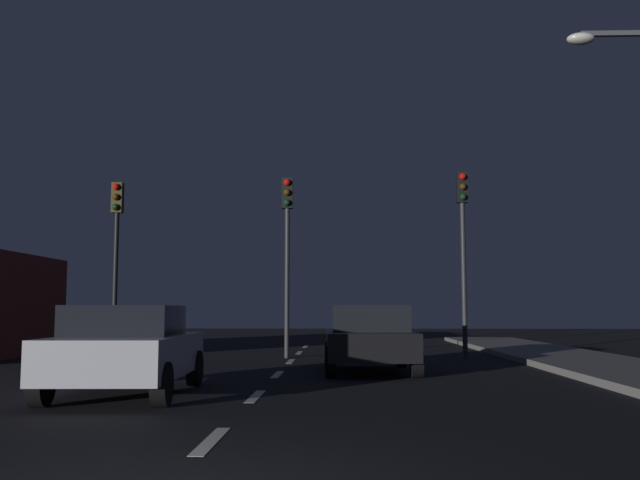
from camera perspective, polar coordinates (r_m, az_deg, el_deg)
ground_plane at (r=12.06m, az=-4.93°, el=-12.26°), size 80.00×80.00×0.00m
lane_stripe_second at (r=7.75m, az=-8.88°, el=-15.86°), size 0.16×1.60×0.01m
lane_stripe_third at (r=11.47m, az=-5.28°, el=-12.57°), size 0.16×1.60×0.01m
lane_stripe_fourth at (r=15.23m, az=-3.49°, el=-10.88°), size 0.16×1.60×0.01m
lane_stripe_fifth at (r=19.00m, az=-2.42°, el=-9.86°), size 0.16×1.60×0.01m
lane_stripe_sixth at (r=22.79m, az=-1.71°, el=-9.17°), size 0.16×1.60×0.01m
lane_stripe_seventh at (r=26.57m, az=-1.20°, el=-8.68°), size 0.16×1.60×0.01m
traffic_signal_left at (r=21.41m, az=-16.29°, el=0.43°), size 0.32×0.38×5.13m
traffic_signal_center at (r=20.42m, az=-2.69°, el=0.68°), size 0.32×0.38×5.24m
traffic_signal_right at (r=20.67m, az=11.59°, el=0.97°), size 0.32×0.38×5.38m
car_stopped_ahead at (r=15.78m, az=4.03°, el=-7.99°), size 2.07×3.90×1.48m
car_adjacent_lane at (r=11.85m, az=-15.46°, el=-8.57°), size 2.08×3.94×1.45m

